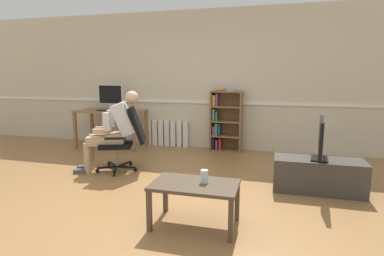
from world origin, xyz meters
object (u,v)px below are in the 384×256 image
object	(u,v)px
computer_desk	(111,115)
office_chair	(126,137)
coffee_table	(195,189)
drinking_glass	(204,176)
keyboard	(107,110)
bookshelf	(224,121)
computer_mouse	(123,111)
imac_monitor	(111,95)
person_seated	(114,129)
tv_screen	(321,138)
radiator	(167,133)
tv_stand	(318,175)

from	to	relation	value
computer_desk	office_chair	bearing A→B (deg)	-53.08
coffee_table	drinking_glass	world-z (taller)	drinking_glass
keyboard	bookshelf	distance (m)	2.31
bookshelf	office_chair	xyz separation A→B (m)	(-1.24, -1.65, -0.05)
computer_mouse	bookshelf	xyz separation A→B (m)	(1.93, 0.41, -0.20)
keyboard	computer_mouse	xyz separation A→B (m)	(0.34, 0.02, 0.01)
imac_monitor	person_seated	distance (m)	1.79
computer_desk	keyboard	distance (m)	0.18
computer_desk	tv_screen	xyz separation A→B (m)	(3.77, -1.53, 0.03)
computer_desk	coffee_table	world-z (taller)	computer_desk
radiator	office_chair	world-z (taller)	office_chair
computer_desk	keyboard	bearing A→B (deg)	-91.95
computer_desk	bookshelf	size ratio (longest dim) A/B	1.12
person_seated	office_chair	bearing A→B (deg)	90.00
radiator	office_chair	bearing A→B (deg)	-91.26
tv_stand	drinking_glass	size ratio (longest dim) A/B	8.61
radiator	tv_screen	bearing A→B (deg)	-35.32
person_seated	drinking_glass	distance (m)	2.20
tv_stand	tv_screen	distance (m)	0.48
bookshelf	computer_desk	bearing A→B (deg)	-172.69
computer_mouse	keyboard	bearing A→B (deg)	-176.59
bookshelf	person_seated	xyz separation A→B (m)	(-1.40, -1.71, 0.08)
tv_stand	bookshelf	bearing A→B (deg)	129.68
tv_screen	coffee_table	bearing A→B (deg)	141.65
computer_mouse	tv_stand	size ratio (longest dim) A/B	0.09
person_seated	coffee_table	distance (m)	2.17
person_seated	tv_stand	distance (m)	2.95
imac_monitor	person_seated	xyz separation A→B (m)	(0.89, -1.50, -0.40)
computer_mouse	coffee_table	world-z (taller)	computer_mouse
keyboard	bookshelf	size ratio (longest dim) A/B	0.32
computer_mouse	bookshelf	world-z (taller)	bookshelf
tv_screen	radiator	bearing A→B (deg)	61.04
tv_stand	coffee_table	distance (m)	1.82
bookshelf	person_seated	distance (m)	2.21
keyboard	bookshelf	world-z (taller)	bookshelf
imac_monitor	radiator	distance (m)	1.38
computer_mouse	coffee_table	distance (m)	3.48
keyboard	tv_screen	world-z (taller)	tv_screen
keyboard	drinking_glass	xyz separation A→B (m)	(2.58, -2.63, -0.27)
keyboard	coffee_table	size ratio (longest dim) A/B	0.47
computer_mouse	drinking_glass	world-z (taller)	computer_mouse
office_chair	bookshelf	bearing A→B (deg)	123.58
radiator	person_seated	xyz separation A→B (m)	(-0.20, -1.81, 0.38)
imac_monitor	coffee_table	size ratio (longest dim) A/B	0.65
person_seated	drinking_glass	size ratio (longest dim) A/B	9.69
imac_monitor	computer_mouse	world-z (taller)	imac_monitor
radiator	bookshelf	bearing A→B (deg)	-4.77
imac_monitor	radiator	bearing A→B (deg)	15.96
office_chair	drinking_glass	size ratio (longest dim) A/B	7.79
imac_monitor	office_chair	size ratio (longest dim) A/B	0.55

